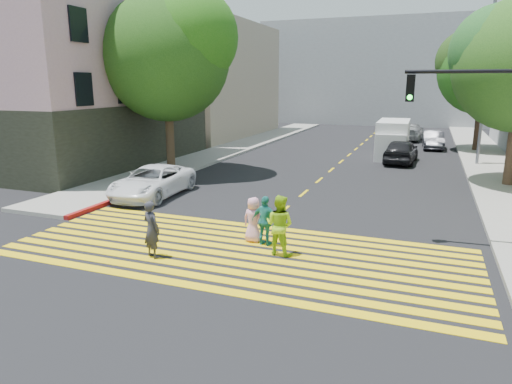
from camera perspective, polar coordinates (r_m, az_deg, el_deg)
The scene contains 22 objects.
ground at distance 12.30m, azimuth -5.03°, elevation -9.42°, with size 120.00×120.00×0.00m, color black.
sidewalk_left at distance 35.21m, azimuth -1.98°, elevation 5.77°, with size 3.00×40.00×0.15m, color gray.
sidewalk_right at distance 25.85m, azimuth 28.17°, elevation 1.37°, with size 3.00×60.00×0.15m, color gray.
curb_red at distance 20.63m, azimuth -15.14°, elevation -0.18°, with size 0.20×8.00×0.16m, color maroon.
crosswalk at distance 13.38m, azimuth -2.64°, elevation -7.43°, with size 13.40×5.30×0.01m.
lane_line at distance 33.40m, azimuth 11.99°, elevation 4.94°, with size 0.12×34.40×0.01m.
building_left_pink at distance 30.55m, azimuth -23.20°, elevation 12.02°, with size 12.10×14.10×11.00m.
building_left_tan at distance 43.58m, azimuth -8.27°, elevation 13.60°, with size 12.00×16.00×10.00m, color tan.
backdrop_block at distance 58.41m, azimuth 16.36°, elevation 14.12°, with size 30.00×8.00×12.00m, color gray.
tree_left at distance 25.14m, azimuth -10.94°, elevation 17.00°, with size 7.99×7.54×9.54m.
tree_right_far at distance 36.02m, azimuth 26.84°, elevation 14.01°, with size 7.72×7.38×8.89m.
pedestrian_man at distance 13.03m, azimuth -12.92°, elevation -4.58°, with size 0.59×0.39×1.63m, color #2C2C34.
pedestrian_woman at distance 12.93m, azimuth 2.95°, elevation -4.14°, with size 0.84×0.66×1.74m, color #98D01A.
pedestrian_child at distance 13.97m, azimuth -0.34°, elevation -3.48°, with size 0.69×0.45×1.41m, color #EB9EBE.
pedestrian_extra at distance 13.64m, azimuth 1.18°, elevation -3.65°, with size 0.89×0.37×1.52m, color teal.
white_sedan at distance 20.11m, azimuth -12.81°, elevation 1.29°, with size 2.16×4.69×1.30m, color white.
dark_car_near at distance 29.40m, azimuth 17.69°, elevation 4.94°, with size 1.76×4.38×1.49m, color black.
silver_car at distance 41.55m, azimuth 18.73°, elevation 7.15°, with size 2.05×5.03×1.46m, color #ABABAB.
dark_car_parked at distance 36.68m, azimuth 21.27°, elevation 6.11°, with size 1.41×4.06×1.34m, color #22242A.
white_van at distance 31.43m, azimuth 16.71°, elevation 6.23°, with size 2.00×5.10×2.39m.
traffic_signal at distance 14.41m, azimuth 28.21°, elevation 6.92°, with size 3.72×0.51×5.45m.
street_lamp at distance 29.57m, azimuth 26.59°, elevation 13.80°, with size 2.21×0.75×9.86m.
Camera 1 is at (5.00, -10.18, 4.77)m, focal length 32.00 mm.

